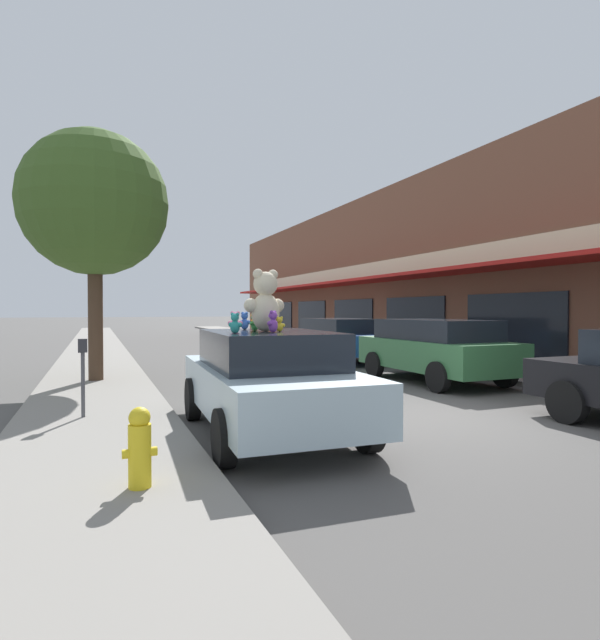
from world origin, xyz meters
name	(u,v)px	position (x,y,z in m)	size (l,w,h in m)	color
ground_plane	(427,416)	(0.00, 0.00, 0.00)	(260.00, 260.00, 0.00)	#514F4C
sidewalk_near	(96,443)	(-5.39, 0.00, 0.07)	(2.50, 90.00, 0.13)	gray
storefront_row	(510,275)	(14.37, 12.41, 3.68)	(17.24, 41.76, 7.37)	brown
plush_art_car	(269,379)	(-2.98, -0.13, 0.83)	(2.26, 4.55, 1.55)	#ADC6D1
teddy_bear_giant	(265,302)	(-3.04, -0.16, 2.00)	(0.70, 0.47, 0.93)	beige
teddy_bear_teal	(235,323)	(-3.63, -0.62, 1.69)	(0.19, 0.19, 0.29)	teal
teddy_bear_orange	(254,320)	(-2.95, 0.70, 1.70)	(0.21, 0.21, 0.31)	orange
teddy_bear_blue	(245,321)	(-3.13, 0.63, 1.69)	(0.19, 0.21, 0.29)	blue
teddy_bear_pink	(235,322)	(-3.49, -0.10, 1.70)	(0.23, 0.17, 0.30)	pink
teddy_bear_green	(255,322)	(-3.13, 0.07, 1.69)	(0.20, 0.18, 0.28)	green
teddy_bear_yellow	(280,324)	(-2.87, -0.32, 1.66)	(0.17, 0.14, 0.23)	yellow
teddy_bear_purple	(273,322)	(-3.05, -0.54, 1.70)	(0.22, 0.21, 0.32)	purple
parked_car_far_center	(435,348)	(2.75, 3.36, 0.90)	(2.16, 4.48, 1.62)	#336B3D
parked_car_far_right	(339,338)	(2.75, 8.88, 0.87)	(2.15, 4.44, 1.56)	#1E4793
street_tree	(95,204)	(-5.39, 6.08, 4.48)	(3.56, 3.56, 6.15)	#473323
fire_hydrant	(140,447)	(-5.00, -2.16, 0.53)	(0.33, 0.22, 0.79)	yellow
parking_meter	(83,367)	(-5.59, 1.55, 0.94)	(0.14, 0.10, 1.27)	#4C4C51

